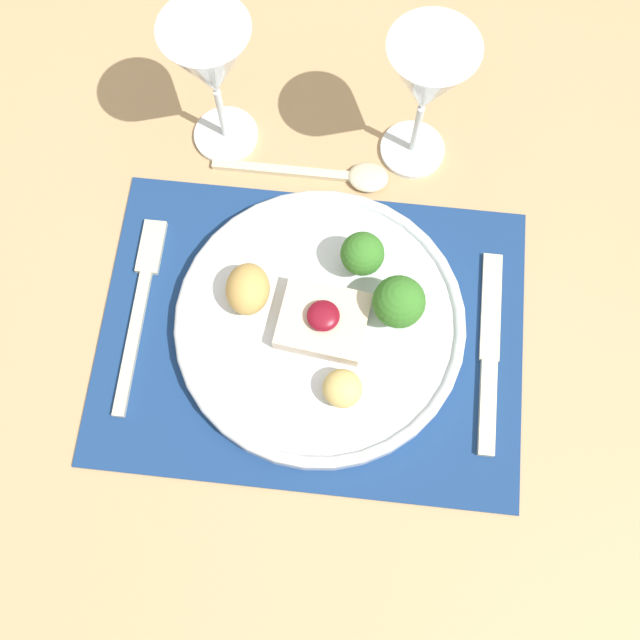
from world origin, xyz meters
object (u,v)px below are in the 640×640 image
object	(u,v)px
wine_glass_far	(211,66)
knife	(489,365)
wine_glass_near	(427,83)
dinner_plate	(323,319)
fork	(141,300)
spoon	(339,175)

from	to	relation	value
wine_glass_far	knife	bearing A→B (deg)	-38.10
knife	wine_glass_near	xyz separation A→B (m)	(-0.09, 0.24, 0.12)
dinner_plate	wine_glass_far	distance (m)	0.27
wine_glass_near	wine_glass_far	size ratio (longest dim) A/B	0.99
dinner_plate	fork	world-z (taller)	dinner_plate
fork	wine_glass_near	size ratio (longest dim) A/B	1.21
dinner_plate	wine_glass_far	world-z (taller)	wine_glass_far
fork	spoon	world-z (taller)	spoon
dinner_plate	wine_glass_far	size ratio (longest dim) A/B	1.66
wine_glass_far	spoon	bearing A→B (deg)	-16.31
wine_glass_far	dinner_plate	bearing A→B (deg)	-58.06
spoon	wine_glass_far	size ratio (longest dim) A/B	1.10
wine_glass_near	dinner_plate	bearing A→B (deg)	-109.80
dinner_plate	knife	size ratio (longest dim) A/B	1.39
dinner_plate	wine_glass_near	xyz separation A→B (m)	(0.08, 0.22, 0.10)
dinner_plate	fork	bearing A→B (deg)	178.27
wine_glass_near	wine_glass_far	distance (m)	0.21
dinner_plate	spoon	size ratio (longest dim) A/B	1.51
knife	wine_glass_far	distance (m)	0.40
dinner_plate	wine_glass_near	size ratio (longest dim) A/B	1.67
dinner_plate	spoon	xyz separation A→B (m)	(-0.00, 0.17, -0.01)
spoon	wine_glass_near	world-z (taller)	wine_glass_near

